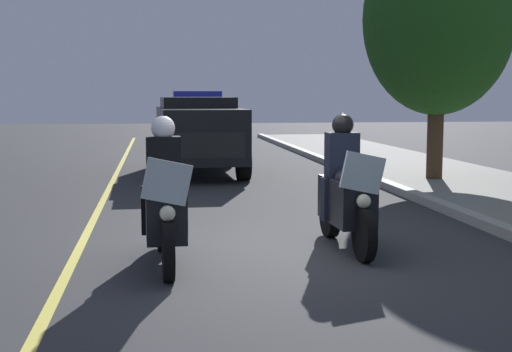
% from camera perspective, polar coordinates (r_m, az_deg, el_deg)
% --- Properties ---
extents(ground_plane, '(80.00, 80.00, 0.00)m').
position_cam_1_polar(ground_plane, '(9.00, 0.42, -6.04)').
color(ground_plane, '#333335').
extents(lane_stripe_center, '(48.00, 0.12, 0.01)m').
position_cam_1_polar(lane_stripe_center, '(8.96, -14.36, -6.28)').
color(lane_stripe_center, '#E0D14C').
rests_on(lane_stripe_center, ground).
extents(police_motorcycle_lead_left, '(2.14, 0.58, 1.72)m').
position_cam_1_polar(police_motorcycle_lead_left, '(8.23, -7.37, -2.33)').
color(police_motorcycle_lead_left, black).
rests_on(police_motorcycle_lead_left, ground).
extents(police_motorcycle_lead_right, '(2.14, 0.58, 1.72)m').
position_cam_1_polar(police_motorcycle_lead_right, '(9.10, 7.25, -1.48)').
color(police_motorcycle_lead_right, black).
rests_on(police_motorcycle_lead_right, ground).
extents(police_suv, '(4.96, 2.19, 2.05)m').
position_cam_1_polar(police_suv, '(17.64, -4.69, 3.64)').
color(police_suv, black).
rests_on(police_suv, ground).
extents(tree_far_back, '(3.30, 3.30, 5.64)m').
position_cam_1_polar(tree_far_back, '(16.32, 14.50, 12.16)').
color(tree_far_back, '#42301E').
rests_on(tree_far_back, sidewalk_strip).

